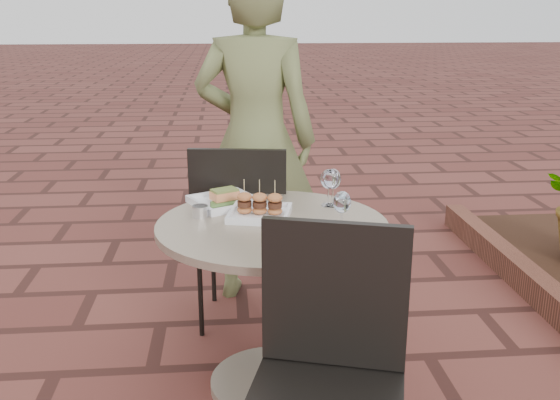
{
  "coord_description": "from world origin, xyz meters",
  "views": [
    {
      "loc": [
        -0.07,
        -2.45,
        1.51
      ],
      "look_at": [
        0.13,
        -0.17,
        0.82
      ],
      "focal_mm": 40.0,
      "sensor_mm": 36.0,
      "label": 1
    }
  ],
  "objects": [
    {
      "name": "ground",
      "position": [
        0.0,
        0.0,
        0.0
      ],
      "size": [
        60.0,
        60.0,
        0.0
      ],
      "primitive_type": "plane",
      "color": "#5B2B24",
      "rests_on": "ground"
    },
    {
      "name": "cafe_table",
      "position": [
        0.1,
        -0.17,
        0.48
      ],
      "size": [
        0.9,
        0.9,
        0.73
      ],
      "color": "gray",
      "rests_on": "ground"
    },
    {
      "name": "chair_far",
      "position": [
        -0.0,
        0.36,
        0.55
      ],
      "size": [
        0.5,
        0.5,
        0.93
      ],
      "rotation": [
        0.0,
        0.0,
        2.99
      ],
      "color": "black",
      "rests_on": "ground"
    },
    {
      "name": "chair_near",
      "position": [
        0.22,
        -0.87,
        0.55
      ],
      "size": [
        0.55,
        0.55,
        0.93
      ],
      "rotation": [
        0.0,
        0.0,
        -0.29
      ],
      "color": "black",
      "rests_on": "ground"
    },
    {
      "name": "diner",
      "position": [
        0.09,
        0.73,
        0.88
      ],
      "size": [
        0.72,
        0.56,
        1.75
      ],
      "primitive_type": "imported",
      "rotation": [
        0.0,
        0.0,
        2.9
      ],
      "color": "#5D6437",
      "rests_on": "ground"
    },
    {
      "name": "plate_salmon",
      "position": [
        -0.08,
        0.07,
        0.75
      ],
      "size": [
        0.34,
        0.34,
        0.07
      ],
      "rotation": [
        0.0,
        0.0,
        0.48
      ],
      "color": "white",
      "rests_on": "cafe_table"
    },
    {
      "name": "plate_sliders",
      "position": [
        0.06,
        -0.1,
        0.76
      ],
      "size": [
        0.28,
        0.28,
        0.15
      ],
      "rotation": [
        0.0,
        0.0,
        -0.21
      ],
      "color": "white",
      "rests_on": "cafe_table"
    },
    {
      "name": "plate_tuna",
      "position": [
        0.2,
        -0.43,
        0.74
      ],
      "size": [
        0.27,
        0.27,
        0.03
      ],
      "rotation": [
        0.0,
        0.0,
        0.13
      ],
      "color": "white",
      "rests_on": "cafe_table"
    },
    {
      "name": "wine_glass_right",
      "position": [
        0.35,
        -0.3,
        0.84
      ],
      "size": [
        0.07,
        0.07,
        0.15
      ],
      "color": "white",
      "rests_on": "cafe_table"
    },
    {
      "name": "wine_glass_mid",
      "position": [
        0.37,
        0.02,
        0.84
      ],
      "size": [
        0.07,
        0.07,
        0.16
      ],
      "color": "white",
      "rests_on": "cafe_table"
    },
    {
      "name": "wine_glass_far",
      "position": [
        0.36,
        0.03,
        0.84
      ],
      "size": [
        0.07,
        0.07,
        0.16
      ],
      "color": "white",
      "rests_on": "cafe_table"
    },
    {
      "name": "steel_ramekin",
      "position": [
        -0.17,
        -0.08,
        0.75
      ],
      "size": [
        0.07,
        0.07,
        0.05
      ],
      "primitive_type": "cylinder",
      "rotation": [
        0.0,
        0.0,
        -0.07
      ],
      "color": "silver",
      "rests_on": "cafe_table"
    },
    {
      "name": "cutlery_set",
      "position": [
        0.37,
        -0.42,
        0.73
      ],
      "size": [
        0.11,
        0.19,
        0.0
      ],
      "primitive_type": null,
      "rotation": [
        0.0,
        0.0,
        0.16
      ],
      "color": "silver",
      "rests_on": "cafe_table"
    },
    {
      "name": "planter_curb",
      "position": [
        1.6,
        0.3,
        0.07
      ],
      "size": [
        0.12,
        3.0,
        0.15
      ],
      "primitive_type": "cube",
      "color": "brown",
      "rests_on": "ground"
    }
  ]
}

